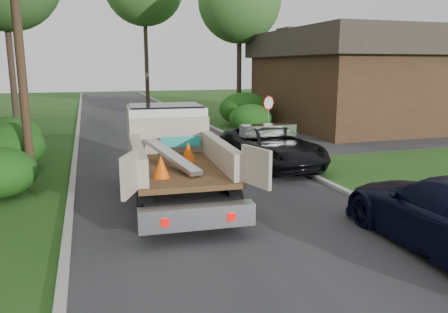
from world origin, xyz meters
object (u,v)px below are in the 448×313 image
house_right (349,78)px  black_pickup (271,146)px  flatbed_truck (171,147)px  utility_pole (18,27)px  tree_right_far (240,1)px  stop_sign (268,109)px

house_right → black_pickup: bearing=-135.2°
flatbed_truck → utility_pole: bearing=150.2°
utility_pole → tree_right_far: size_ratio=0.87×
stop_sign → black_pickup: size_ratio=0.44×
stop_sign → tree_right_far: tree_right_far is taller
utility_pole → tree_right_far: bearing=49.2°
stop_sign → black_pickup: bearing=-111.4°
stop_sign → house_right: bearing=32.7°
house_right → tree_right_far: tree_right_far is taller
utility_pole → black_pickup: utility_pole is taller
flatbed_truck → black_pickup: size_ratio=1.26×
stop_sign → house_right: 9.37m
house_right → flatbed_truck: size_ratio=1.82×
stop_sign → tree_right_far: size_ratio=0.22×
house_right → utility_pole: bearing=-154.0°
stop_sign → utility_pole: utility_pole is taller
house_right → flatbed_truck: 18.49m
house_right → black_pickup: size_ratio=2.29×
utility_pole → house_right: 20.66m
utility_pole → house_right: size_ratio=0.77×
stop_sign → tree_right_far: 13.08m
tree_right_far → flatbed_truck: (-8.54, -17.91, -7.04)m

